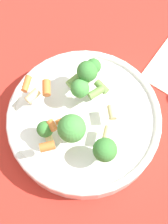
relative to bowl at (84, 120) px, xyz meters
name	(u,v)px	position (x,y,z in m)	size (l,w,h in m)	color
ground_plane	(84,125)	(0.00, 0.00, -0.03)	(3.00, 3.00, 0.00)	#B72D23
bowl	(84,120)	(0.00, 0.00, 0.00)	(0.28, 0.28, 0.05)	white
pasta_salad	(80,113)	(0.01, 0.00, 0.06)	(0.18, 0.20, 0.07)	#8CB766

